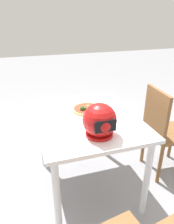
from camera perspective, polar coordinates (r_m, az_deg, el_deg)
ground_plane at (r=2.19m, az=-0.09°, el=-18.88°), size 14.00×14.00×0.00m
dining_table at (r=1.80m, az=-0.10°, el=-4.13°), size 0.82×0.99×0.74m
pizza_plate at (r=1.85m, az=0.10°, el=0.33°), size 0.32×0.32×0.01m
pizza at (r=1.84m, az=0.03°, el=0.80°), size 0.26×0.26×0.06m
motorcycle_helmet at (r=1.46m, az=3.55°, el=-2.33°), size 0.24×0.24×0.24m
chair_side at (r=2.19m, az=19.55°, el=-4.06°), size 0.43×0.43×0.90m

